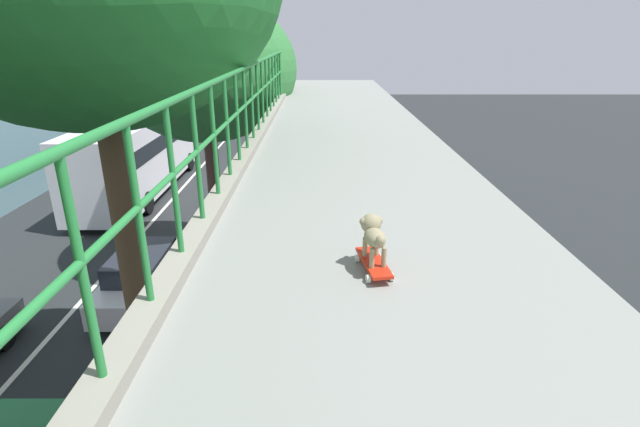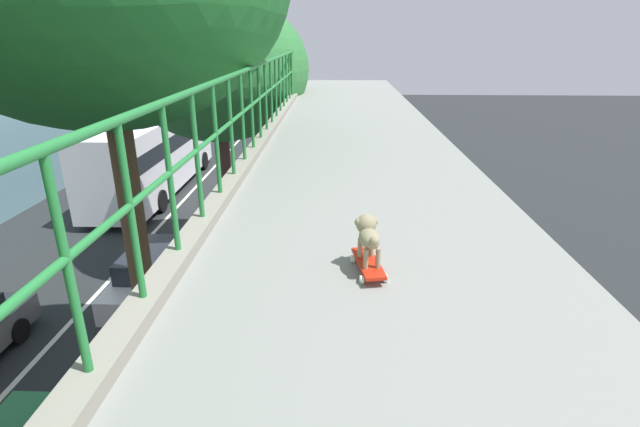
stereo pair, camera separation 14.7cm
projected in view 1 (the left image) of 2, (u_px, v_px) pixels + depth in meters
name	position (u px, v px, depth m)	size (l,w,h in m)	color
car_white_fifth	(143.00, 274.00, 13.52)	(1.80, 4.34, 1.45)	silver
city_bus	(136.00, 151.00, 22.12)	(2.75, 10.94, 3.52)	white
roadside_tree_far	(202.00, 70.00, 13.65)	(5.33, 5.33, 8.25)	#4F332B
toy_skateboard	(371.00, 263.00, 3.45)	(0.25, 0.52, 0.08)	red
small_dog	(371.00, 233.00, 3.40)	(0.20, 0.37, 0.33)	gray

